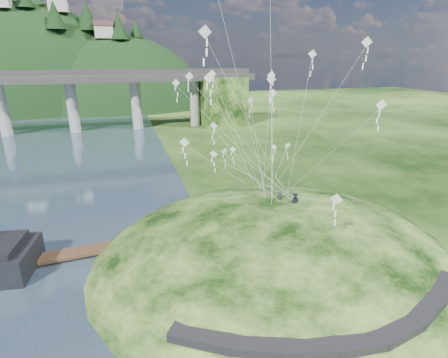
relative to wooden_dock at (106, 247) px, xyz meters
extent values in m
plane|color=black|center=(7.67, -7.74, -0.38)|extent=(320.00, 320.00, 0.00)
ellipsoid|color=black|center=(15.67, -5.74, -1.88)|extent=(36.00, 32.00, 13.00)
cube|color=black|center=(6.17, -15.74, 1.64)|extent=(4.32, 3.62, 0.71)
cube|color=black|center=(9.17, -17.39, 1.71)|extent=(4.10, 2.97, 0.61)
cube|color=black|center=(12.17, -18.39, 1.70)|extent=(3.85, 2.37, 0.62)
cube|color=black|center=(15.17, -18.84, 1.66)|extent=(3.62, 1.83, 0.66)
cube|color=black|center=(18.17, -18.64, 1.66)|extent=(3.82, 2.27, 0.68)
cube|color=black|center=(21.17, -17.69, 1.76)|extent=(4.11, 2.97, 0.71)
cube|color=black|center=(24.17, -16.14, 1.78)|extent=(4.26, 3.43, 0.66)
cylinder|color=gray|center=(-24.33, 62.26, 6.12)|extent=(2.60, 2.60, 13.00)
cylinder|color=gray|center=(-8.83, 62.26, 6.12)|extent=(2.60, 2.60, 13.00)
cylinder|color=gray|center=(6.67, 62.26, 6.12)|extent=(2.60, 2.60, 13.00)
cylinder|color=gray|center=(22.17, 62.26, 6.12)|extent=(2.60, 2.60, 13.00)
cube|color=black|center=(29.67, 62.26, 6.12)|extent=(12.00, 11.00, 13.00)
ellipsoid|color=black|center=(-32.33, 118.26, -6.38)|extent=(96.00, 68.00, 88.00)
ellipsoid|color=black|center=(2.67, 110.26, -10.38)|extent=(76.00, 56.00, 72.00)
cone|color=black|center=(-14.77, 99.34, 30.20)|extent=(6.47, 6.47, 8.51)
cone|color=black|center=(-5.55, 106.24, 30.85)|extent=(7.13, 7.13, 9.38)
cone|color=black|center=(4.55, 101.29, 27.49)|extent=(6.56, 6.56, 8.63)
cone|color=black|center=(10.44, 106.88, 27.30)|extent=(4.88, 4.88, 6.42)
cube|color=#BCB0A1|center=(-14.33, 108.26, 33.80)|extent=(6.00, 5.00, 4.00)
cube|color=#BCB0A1|center=(-0.33, 102.26, 25.50)|extent=(6.00, 5.00, 4.00)
cube|color=brown|center=(-0.33, 102.26, 28.20)|extent=(6.40, 5.40, 1.60)
cube|color=#382517|center=(0.00, 0.00, 0.01)|extent=(12.29, 3.06, 0.30)
cylinder|color=#382517|center=(-5.19, -0.50, -0.21)|extent=(0.26, 0.26, 0.87)
cylinder|color=#382517|center=(-2.59, -0.25, -0.21)|extent=(0.26, 0.26, 0.87)
cylinder|color=#382517|center=(0.00, 0.00, -0.21)|extent=(0.26, 0.26, 0.87)
cylinder|color=#382517|center=(2.59, 0.25, -0.21)|extent=(0.26, 0.26, 0.87)
cylinder|color=#382517|center=(5.19, 0.50, -0.21)|extent=(0.26, 0.26, 0.87)
imported|color=#23242E|center=(16.85, -3.48, 5.42)|extent=(0.68, 0.49, 1.77)
imported|color=#23242E|center=(17.97, -4.53, 5.53)|extent=(1.20, 1.14, 1.96)
cube|color=silver|center=(19.24, 3.46, 7.99)|extent=(0.47, 0.62, 0.72)
cube|color=silver|center=(19.24, 3.46, 7.46)|extent=(0.09, 0.07, 0.43)
cube|color=silver|center=(19.24, 3.46, 6.93)|extent=(0.09, 0.07, 0.43)
cube|color=silver|center=(19.24, 3.46, 6.40)|extent=(0.09, 0.07, 0.43)
cube|color=silver|center=(16.50, -13.14, 8.53)|extent=(0.67, 0.60, 0.83)
cube|color=silver|center=(16.50, -13.14, 7.93)|extent=(0.11, 0.07, 0.49)
cube|color=silver|center=(16.50, -13.14, 7.32)|extent=(0.11, 0.07, 0.49)
cube|color=silver|center=(16.50, -13.14, 6.72)|extent=(0.11, 0.07, 0.49)
cube|color=silver|center=(19.53, 0.67, 8.84)|extent=(0.67, 0.18, 0.67)
cube|color=silver|center=(19.53, 0.67, 8.37)|extent=(0.09, 0.04, 0.39)
cube|color=silver|center=(19.53, 0.67, 7.89)|extent=(0.09, 0.04, 0.39)
cube|color=silver|center=(19.53, 0.67, 7.41)|extent=(0.09, 0.04, 0.39)
cube|color=silver|center=(18.94, 3.71, 14.11)|extent=(0.52, 0.76, 0.86)
cube|color=silver|center=(18.94, 3.71, 13.48)|extent=(0.10, 0.09, 0.51)
cube|color=silver|center=(18.94, 3.71, 12.85)|extent=(0.10, 0.09, 0.51)
cube|color=silver|center=(18.94, 3.71, 12.23)|extent=(0.10, 0.09, 0.51)
cube|color=silver|center=(18.90, -4.10, 18.08)|extent=(0.72, 0.31, 0.74)
cube|color=silver|center=(18.90, -4.10, 17.54)|extent=(0.10, 0.03, 0.44)
cube|color=silver|center=(18.90, -4.10, 17.00)|extent=(0.10, 0.03, 0.44)
cube|color=silver|center=(18.90, -4.10, 16.46)|extent=(0.10, 0.03, 0.44)
cube|color=silver|center=(8.14, -10.48, 16.63)|extent=(0.63, 0.36, 0.68)
cube|color=silver|center=(8.14, -10.48, 16.14)|extent=(0.09, 0.04, 0.40)
cube|color=silver|center=(8.14, -10.48, 15.65)|extent=(0.09, 0.04, 0.40)
cube|color=silver|center=(8.14, -10.48, 15.16)|extent=(0.09, 0.04, 0.40)
cube|color=silver|center=(10.15, -3.68, 9.77)|extent=(0.63, 0.42, 0.70)
cube|color=silver|center=(10.15, -3.68, 9.26)|extent=(0.09, 0.04, 0.42)
cube|color=silver|center=(10.15, -3.68, 8.74)|extent=(0.09, 0.04, 0.42)
cube|color=silver|center=(10.15, -3.68, 8.23)|extent=(0.09, 0.04, 0.42)
cube|color=silver|center=(7.82, -5.58, 16.49)|extent=(0.67, 0.23, 0.65)
cube|color=silver|center=(7.82, -5.58, 16.02)|extent=(0.09, 0.05, 0.39)
cube|color=silver|center=(7.82, -5.58, 15.55)|extent=(0.09, 0.05, 0.39)
cube|color=silver|center=(7.82, -5.58, 15.07)|extent=(0.09, 0.05, 0.39)
cube|color=silver|center=(8.02, -10.09, 19.32)|extent=(0.82, 0.29, 0.80)
cube|color=silver|center=(8.02, -10.09, 18.73)|extent=(0.11, 0.03, 0.48)
cube|color=silver|center=(8.02, -10.09, 18.15)|extent=(0.11, 0.03, 0.48)
cube|color=silver|center=(8.02, -10.09, 17.56)|extent=(0.11, 0.03, 0.48)
cube|color=silver|center=(10.30, -3.23, 12.20)|extent=(0.57, 0.49, 0.69)
cube|color=silver|center=(10.30, -3.23, 11.69)|extent=(0.09, 0.05, 0.42)
cube|color=silver|center=(10.30, -3.23, 11.18)|extent=(0.09, 0.05, 0.42)
cube|color=silver|center=(10.30, -3.23, 10.67)|extent=(0.09, 0.05, 0.42)
cube|color=silver|center=(14.12, -2.02, 14.10)|extent=(0.66, 0.28, 0.68)
cube|color=silver|center=(14.12, -2.02, 13.61)|extent=(0.08, 0.06, 0.40)
cube|color=silver|center=(14.12, -2.02, 13.12)|extent=(0.08, 0.06, 0.40)
cube|color=silver|center=(14.12, -2.02, 12.63)|extent=(0.08, 0.06, 0.40)
cube|color=silver|center=(12.02, -0.73, 9.12)|extent=(0.70, 0.25, 0.70)
cube|color=silver|center=(12.02, -0.73, 8.60)|extent=(0.09, 0.07, 0.42)
cube|color=silver|center=(12.02, -0.73, 8.09)|extent=(0.09, 0.07, 0.42)
cube|color=silver|center=(12.02, -0.73, 7.57)|extent=(0.09, 0.07, 0.42)
cube|color=silver|center=(14.55, -5.51, 16.15)|extent=(0.78, 0.21, 0.77)
cube|color=silver|center=(14.55, -5.51, 15.60)|extent=(0.10, 0.03, 0.45)
cube|color=silver|center=(14.55, -5.51, 15.05)|extent=(0.10, 0.03, 0.45)
cube|color=silver|center=(14.55, -5.51, 14.50)|extent=(0.10, 0.03, 0.45)
cube|color=silver|center=(13.35, 0.73, 8.84)|extent=(0.54, 0.45, 0.66)
cube|color=silver|center=(13.35, 0.73, 8.37)|extent=(0.09, 0.05, 0.39)
cube|color=silver|center=(13.35, 0.73, 7.89)|extent=(0.09, 0.05, 0.39)
cube|color=silver|center=(13.35, 0.73, 7.42)|extent=(0.09, 0.05, 0.39)
cube|color=silver|center=(14.89, -4.72, 16.39)|extent=(0.80, 0.22, 0.81)
cube|color=silver|center=(14.89, -4.72, 15.81)|extent=(0.11, 0.06, 0.47)
cube|color=silver|center=(14.89, -4.72, 15.24)|extent=(0.11, 0.06, 0.47)
cube|color=silver|center=(14.89, -4.72, 14.67)|extent=(0.11, 0.06, 0.47)
cube|color=silver|center=(7.02, -7.03, 11.79)|extent=(0.69, 0.42, 0.75)
cube|color=silver|center=(7.02, -7.03, 11.24)|extent=(0.10, 0.04, 0.45)
cube|color=silver|center=(7.02, -7.03, 10.70)|extent=(0.10, 0.04, 0.45)
cube|color=silver|center=(7.02, -7.03, 10.15)|extent=(0.10, 0.04, 0.45)
cube|color=silver|center=(11.70, 2.53, 16.26)|extent=(0.76, 0.30, 0.78)
cube|color=silver|center=(11.70, 2.53, 15.69)|extent=(0.10, 0.03, 0.46)
cube|color=silver|center=(11.70, 2.53, 15.13)|extent=(0.10, 0.03, 0.46)
cube|color=silver|center=(11.70, 2.53, 14.57)|extent=(0.10, 0.03, 0.46)
cube|color=silver|center=(7.94, 1.85, 15.50)|extent=(0.75, 0.19, 0.75)
cube|color=silver|center=(7.94, 1.85, 14.96)|extent=(0.10, 0.05, 0.44)
cube|color=silver|center=(7.94, 1.85, 14.43)|extent=(0.10, 0.05, 0.44)
cube|color=silver|center=(7.94, 1.85, 13.89)|extent=(0.10, 0.05, 0.44)
cube|color=silver|center=(18.79, -13.47, 14.96)|extent=(0.73, 0.18, 0.73)
cube|color=silver|center=(18.79, -13.47, 14.44)|extent=(0.09, 0.02, 0.42)
cube|color=silver|center=(18.79, -13.47, 13.92)|extent=(0.09, 0.02, 0.42)
cube|color=silver|center=(18.79, -13.47, 13.40)|extent=(0.09, 0.02, 0.42)
cube|color=silver|center=(19.48, -10.34, 18.84)|extent=(0.71, 0.32, 0.74)
cube|color=silver|center=(19.48, -10.34, 18.30)|extent=(0.10, 0.04, 0.44)
cube|color=silver|center=(19.48, -10.34, 17.77)|extent=(0.10, 0.04, 0.44)
cube|color=silver|center=(19.48, -10.34, 17.24)|extent=(0.10, 0.04, 0.44)
camera|label=1|loc=(2.66, -32.46, 17.94)|focal=28.00mm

